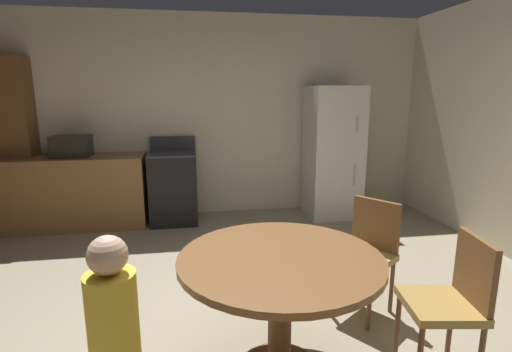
{
  "coord_description": "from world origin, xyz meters",
  "views": [
    {
      "loc": [
        -0.32,
        -2.34,
        1.67
      ],
      "look_at": [
        0.24,
        1.14,
        0.91
      ],
      "focal_mm": 27.19,
      "sensor_mm": 36.0,
      "label": 1
    }
  ],
  "objects_px": {
    "microwave": "(72,146)",
    "dining_table": "(280,282)",
    "oven_range": "(174,187)",
    "chair_east": "(452,297)",
    "person_child": "(115,345)",
    "refrigerator": "(333,152)",
    "chair_northeast": "(367,249)"
  },
  "relations": [
    {
      "from": "microwave",
      "to": "dining_table",
      "type": "xyz_separation_m",
      "value": [
        1.95,
        -3.01,
        -0.43
      ]
    },
    {
      "from": "dining_table",
      "to": "microwave",
      "type": "bearing_deg",
      "value": 122.9
    },
    {
      "from": "oven_range",
      "to": "microwave",
      "type": "xyz_separation_m",
      "value": [
        -1.21,
        -0.0,
        0.56
      ]
    },
    {
      "from": "chair_east",
      "to": "oven_range",
      "type": "bearing_deg",
      "value": -52.14
    },
    {
      "from": "chair_east",
      "to": "person_child",
      "type": "xyz_separation_m",
      "value": [
        -1.84,
        -0.26,
        0.08
      ]
    },
    {
      "from": "oven_range",
      "to": "chair_east",
      "type": "relative_size",
      "value": 1.26
    },
    {
      "from": "oven_range",
      "to": "dining_table",
      "type": "bearing_deg",
      "value": -76.17
    },
    {
      "from": "oven_range",
      "to": "dining_table",
      "type": "distance_m",
      "value": 3.11
    },
    {
      "from": "refrigerator",
      "to": "person_child",
      "type": "height_order",
      "value": "refrigerator"
    },
    {
      "from": "chair_northeast",
      "to": "person_child",
      "type": "relative_size",
      "value": 0.8
    },
    {
      "from": "microwave",
      "to": "chair_northeast",
      "type": "xyz_separation_m",
      "value": [
        2.76,
        -2.42,
        -0.53
      ]
    },
    {
      "from": "chair_northeast",
      "to": "person_child",
      "type": "xyz_separation_m",
      "value": [
        -1.66,
        -1.01,
        0.08
      ]
    },
    {
      "from": "refrigerator",
      "to": "chair_northeast",
      "type": "xyz_separation_m",
      "value": [
        -0.58,
        -2.37,
        -0.38
      ]
    },
    {
      "from": "oven_range",
      "to": "chair_east",
      "type": "distance_m",
      "value": 3.62
    },
    {
      "from": "refrigerator",
      "to": "dining_table",
      "type": "bearing_deg",
      "value": -115.27
    },
    {
      "from": "dining_table",
      "to": "person_child",
      "type": "distance_m",
      "value": 0.94
    },
    {
      "from": "refrigerator",
      "to": "chair_northeast",
      "type": "distance_m",
      "value": 2.47
    },
    {
      "from": "refrigerator",
      "to": "microwave",
      "type": "relative_size",
      "value": 4.0
    },
    {
      "from": "chair_east",
      "to": "person_child",
      "type": "bearing_deg",
      "value": 17.14
    },
    {
      "from": "oven_range",
      "to": "refrigerator",
      "type": "xyz_separation_m",
      "value": [
        2.14,
        -0.05,
        0.41
      ]
    },
    {
      "from": "microwave",
      "to": "person_child",
      "type": "distance_m",
      "value": 3.63
    },
    {
      "from": "person_child",
      "to": "chair_east",
      "type": "bearing_deg",
      "value": -18.43
    },
    {
      "from": "refrigerator",
      "to": "chair_east",
      "type": "xyz_separation_m",
      "value": [
        -0.4,
        -3.12,
        -0.38
      ]
    },
    {
      "from": "person_child",
      "to": "refrigerator",
      "type": "bearing_deg",
      "value": 30.09
    },
    {
      "from": "dining_table",
      "to": "chair_northeast",
      "type": "xyz_separation_m",
      "value": [
        0.82,
        0.59,
        -0.1
      ]
    },
    {
      "from": "oven_range",
      "to": "dining_table",
      "type": "relative_size",
      "value": 0.93
    },
    {
      "from": "oven_range",
      "to": "microwave",
      "type": "height_order",
      "value": "microwave"
    },
    {
      "from": "chair_northeast",
      "to": "microwave",
      "type": "bearing_deg",
      "value": -77.17
    },
    {
      "from": "refrigerator",
      "to": "dining_table",
      "type": "xyz_separation_m",
      "value": [
        -1.4,
        -2.96,
        -0.28
      ]
    },
    {
      "from": "dining_table",
      "to": "oven_range",
      "type": "bearing_deg",
      "value": 103.83
    },
    {
      "from": "oven_range",
      "to": "refrigerator",
      "type": "bearing_deg",
      "value": -1.44
    },
    {
      "from": "microwave",
      "to": "chair_east",
      "type": "height_order",
      "value": "microwave"
    }
  ]
}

